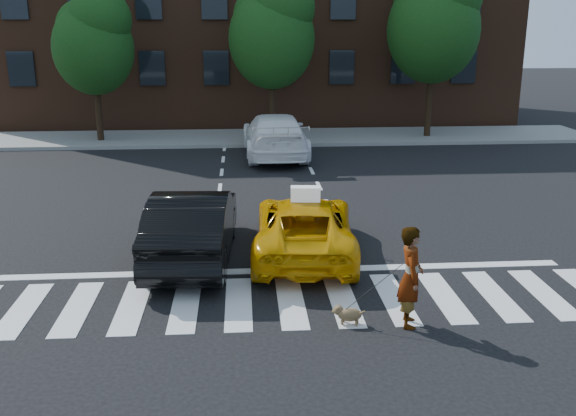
{
  "coord_description": "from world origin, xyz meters",
  "views": [
    {
      "loc": [
        -0.88,
        -11.21,
        5.17
      ],
      "look_at": [
        0.14,
        2.62,
        1.1
      ],
      "focal_mm": 40.0,
      "sensor_mm": 36.0,
      "label": 1
    }
  ],
  "objects": [
    {
      "name": "ground",
      "position": [
        0.0,
        0.0,
        0.0
      ],
      "size": [
        120.0,
        120.0,
        0.0
      ],
      "primitive_type": "plane",
      "color": "black",
      "rests_on": "ground"
    },
    {
      "name": "tree_right",
      "position": [
        7.53,
        17.0,
        5.26
      ],
      "size": [
        4.0,
        4.0,
        7.7
      ],
      "color": "black",
      "rests_on": "ground"
    },
    {
      "name": "tree_left",
      "position": [
        -6.97,
        17.0,
        4.44
      ],
      "size": [
        3.39,
        3.38,
        6.5
      ],
      "color": "black",
      "rests_on": "ground"
    },
    {
      "name": "crosswalk",
      "position": [
        0.0,
        0.0,
        0.01
      ],
      "size": [
        13.0,
        2.4,
        0.01
      ],
      "primitive_type": "cube",
      "color": "silver",
      "rests_on": "ground"
    },
    {
      "name": "black_sedan",
      "position": [
        -2.0,
        2.5,
        0.79
      ],
      "size": [
        1.92,
        4.89,
        1.58
      ],
      "primitive_type": "imported",
      "rotation": [
        0.0,
        0.0,
        3.09
      ],
      "color": "black",
      "rests_on": "ground"
    },
    {
      "name": "tree_mid",
      "position": [
        0.53,
        17.0,
        4.85
      ],
      "size": [
        3.69,
        3.69,
        7.1
      ],
      "color": "black",
      "rests_on": "ground"
    },
    {
      "name": "taxi_sign",
      "position": [
        0.51,
        2.4,
        1.48
      ],
      "size": [
        0.67,
        0.34,
        0.32
      ],
      "primitive_type": "cube",
      "rotation": [
        0.0,
        0.0,
        3.05
      ],
      "color": "white",
      "rests_on": "taxi"
    },
    {
      "name": "dog",
      "position": [
        0.92,
        -1.01,
        0.2
      ],
      "size": [
        0.58,
        0.36,
        0.34
      ],
      "rotation": [
        0.0,
        0.0,
        -0.34
      ],
      "color": "#95734C",
      "rests_on": "ground"
    },
    {
      "name": "sidewalk_far",
      "position": [
        0.0,
        17.5,
        0.07
      ],
      "size": [
        30.0,
        4.0,
        0.15
      ],
      "primitive_type": "cube",
      "color": "slate",
      "rests_on": "ground"
    },
    {
      "name": "building",
      "position": [
        0.0,
        25.0,
        6.0
      ],
      "size": [
        26.0,
        10.0,
        12.0
      ],
      "primitive_type": "cube",
      "color": "#4E2C1C",
      "rests_on": "ground"
    },
    {
      "name": "stop_line",
      "position": [
        0.0,
        1.6,
        0.01
      ],
      "size": [
        12.0,
        0.3,
        0.01
      ],
      "primitive_type": "cube",
      "color": "silver",
      "rests_on": "ground"
    },
    {
      "name": "taxi",
      "position": [
        0.51,
        2.6,
        0.66
      ],
      "size": [
        2.6,
        4.93,
        1.32
      ],
      "primitive_type": "imported",
      "rotation": [
        0.0,
        0.0,
        3.05
      ],
      "color": "#D89504",
      "rests_on": "ground"
    },
    {
      "name": "woman",
      "position": [
        1.99,
        -1.1,
        0.91
      ],
      "size": [
        0.53,
        0.72,
        1.82
      ],
      "primitive_type": "imported",
      "rotation": [
        0.0,
        0.0,
        1.42
      ],
      "color": "#999999",
      "rests_on": "ground"
    },
    {
      "name": "white_suv",
      "position": [
        0.43,
        13.65,
        0.84
      ],
      "size": [
        2.52,
        5.87,
        1.69
      ],
      "primitive_type": "imported",
      "rotation": [
        0.0,
        0.0,
        3.17
      ],
      "color": "white",
      "rests_on": "ground"
    }
  ]
}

